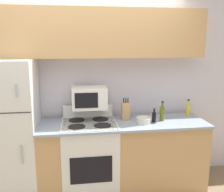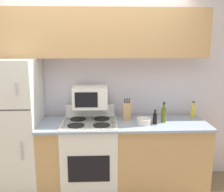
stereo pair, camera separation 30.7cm
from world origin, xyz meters
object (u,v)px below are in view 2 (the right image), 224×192
(refrigerator, at_px, (10,127))
(bowl, at_px, (144,121))
(stove, at_px, (90,155))
(knife_block, at_px, (127,111))
(bottle_olive_oil, at_px, (164,114))
(bottle_soy_sauce, at_px, (155,118))
(microwave, at_px, (90,97))
(bottle_cooking_spray, at_px, (193,111))

(refrigerator, relative_size, bowl, 9.03)
(stove, xyz_separation_m, knife_block, (0.49, 0.12, 0.55))
(bottle_olive_oil, relative_size, bottle_soy_sauce, 1.44)
(stove, bearing_deg, bottle_soy_sauce, -3.51)
(refrigerator, distance_m, bottle_olive_oil, 1.96)
(bottle_soy_sauce, bearing_deg, bowl, -172.18)
(knife_block, bearing_deg, bowl, -43.34)
(refrigerator, distance_m, bowl, 1.70)
(bottle_olive_oil, bearing_deg, stove, 179.60)
(knife_block, height_order, bottle_soy_sauce, knife_block)
(microwave, distance_m, bottle_soy_sauce, 0.86)
(refrigerator, bearing_deg, stove, -1.88)
(bottle_olive_oil, xyz_separation_m, bottle_soy_sauce, (-0.12, -0.04, -0.03))
(bowl, bearing_deg, bottle_olive_oil, 13.66)
(bowl, bearing_deg, microwave, 163.89)
(microwave, xyz_separation_m, bottle_olive_oil, (0.93, -0.13, -0.21))
(refrigerator, height_order, bottle_cooking_spray, refrigerator)
(knife_block, xyz_separation_m, bottle_olive_oil, (0.46, -0.12, -0.01))
(stove, height_order, bowl, stove)
(bottle_olive_oil, bearing_deg, knife_block, 164.89)
(microwave, xyz_separation_m, bottle_soy_sauce, (0.81, -0.17, -0.24))
(bowl, distance_m, bottle_olive_oil, 0.27)
(microwave, relative_size, knife_block, 1.51)
(refrigerator, xyz_separation_m, knife_block, (1.49, 0.08, 0.17))
(knife_block, relative_size, bottle_cooking_spray, 1.32)
(refrigerator, height_order, knife_block, refrigerator)
(knife_block, bearing_deg, bottle_soy_sauce, -26.40)
(bottle_soy_sauce, relative_size, bottle_cooking_spray, 0.82)
(microwave, bearing_deg, stove, -95.93)
(refrigerator, height_order, bottle_olive_oil, refrigerator)
(refrigerator, distance_m, microwave, 1.09)
(bowl, height_order, bottle_olive_oil, bottle_olive_oil)
(microwave, bearing_deg, bottle_soy_sauce, -12.15)
(stove, height_order, bottle_soy_sauce, bottle_soy_sauce)
(bottle_cooking_spray, bearing_deg, refrigerator, -175.84)
(stove, xyz_separation_m, microwave, (0.01, 0.12, 0.75))
(bottle_soy_sauce, bearing_deg, bottle_olive_oil, 20.11)
(knife_block, distance_m, bottle_soy_sauce, 0.38)
(bottle_olive_oil, distance_m, bottle_cooking_spray, 0.50)
(refrigerator, xyz_separation_m, bowl, (1.69, -0.10, 0.09))
(bottle_soy_sauce, xyz_separation_m, bottle_cooking_spray, (0.58, 0.26, 0.02))
(microwave, bearing_deg, bottle_olive_oil, -7.98)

